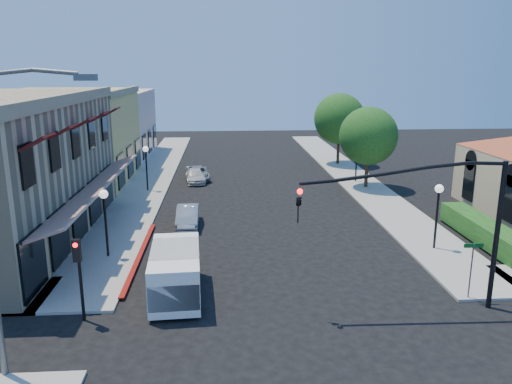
{
  "coord_description": "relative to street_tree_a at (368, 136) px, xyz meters",
  "views": [
    {
      "loc": [
        -2.59,
        -16.23,
        9.41
      ],
      "look_at": [
        -0.77,
        10.91,
        2.6
      ],
      "focal_mm": 35.0,
      "sensor_mm": 36.0,
      "label": 1
    }
  ],
  "objects": [
    {
      "name": "parked_car_d",
      "position": [
        -13.6,
        4.0,
        -3.63
      ],
      "size": [
        2.42,
        4.3,
        1.13
      ],
      "primitive_type": "imported",
      "rotation": [
        0.0,
        0.0,
        0.14
      ],
      "color": "#9A9B9E",
      "rests_on": "ground"
    },
    {
      "name": "curb_red_strip",
      "position": [
        -15.7,
        -14.0,
        -4.19
      ],
      "size": [
        0.25,
        10.0,
        0.06
      ],
      "primitive_type": "cube",
      "color": "maroon",
      "rests_on": "ground"
    },
    {
      "name": "street_name_sign",
      "position": [
        -1.3,
        -19.8,
        -2.5
      ],
      "size": [
        0.8,
        0.06,
        2.5
      ],
      "color": "#595B5E",
      "rests_on": "ground"
    },
    {
      "name": "secondary_signal",
      "position": [
        -16.8,
        -20.59,
        -1.88
      ],
      "size": [
        0.28,
        0.42,
        3.32
      ],
      "color": "black",
      "rests_on": "ground"
    },
    {
      "name": "pink_stucco_building",
      "position": [
        -24.3,
        16.0,
        -0.69
      ],
      "size": [
        10.0,
        12.0,
        7.0
      ],
      "primitive_type": "cube",
      "color": "beige",
      "rests_on": "ground"
    },
    {
      "name": "parked_car_c",
      "position": [
        -13.76,
        3.0,
        -3.65
      ],
      "size": [
        1.96,
        3.9,
        1.09
      ],
      "primitive_type": "imported",
      "rotation": [
        0.0,
        0.0,
        0.12
      ],
      "color": "#BDBDBB",
      "rests_on": "ground"
    },
    {
      "name": "lamppost_left_far",
      "position": [
        -17.3,
        0.0,
        -1.46
      ],
      "size": [
        0.44,
        0.44,
        3.57
      ],
      "color": "black",
      "rests_on": "ground"
    },
    {
      "name": "ground",
      "position": [
        -8.8,
        -22.0,
        -4.19
      ],
      "size": [
        120.0,
        120.0,
        0.0
      ],
      "primitive_type": "plane",
      "color": "black",
      "rests_on": "ground"
    },
    {
      "name": "sidewalk_left",
      "position": [
        -17.55,
        5.0,
        -4.13
      ],
      "size": [
        3.5,
        50.0,
        0.12
      ],
      "primitive_type": "cube",
      "color": "gray",
      "rests_on": "ground"
    },
    {
      "name": "hedge",
      "position": [
        2.9,
        -13.0,
        -4.19
      ],
      "size": [
        1.4,
        8.0,
        1.1
      ],
      "primitive_type": "cube",
      "color": "#1D4513",
      "rests_on": "ground"
    },
    {
      "name": "lamppost_right_far",
      "position": [
        -0.3,
        2.0,
        -1.46
      ],
      "size": [
        0.44,
        0.44,
        3.57
      ],
      "color": "black",
      "rests_on": "ground"
    },
    {
      "name": "sidewalk_right",
      "position": [
        -0.05,
        5.0,
        -4.13
      ],
      "size": [
        3.5,
        50.0,
        0.12
      ],
      "primitive_type": "cube",
      "color": "gray",
      "rests_on": "ground"
    },
    {
      "name": "parked_car_b",
      "position": [
        -13.6,
        -9.0,
        -3.58
      ],
      "size": [
        1.37,
        3.76,
        1.23
      ],
      "primitive_type": "imported",
      "rotation": [
        0.0,
        0.0,
        0.02
      ],
      "color": "#AAABAF",
      "rests_on": "ground"
    },
    {
      "name": "street_tree_a",
      "position": [
        0.0,
        0.0,
        0.0
      ],
      "size": [
        4.56,
        4.56,
        6.48
      ],
      "color": "#312013",
      "rests_on": "ground"
    },
    {
      "name": "lamppost_left_near",
      "position": [
        -17.3,
        -14.0,
        -1.46
      ],
      "size": [
        0.44,
        0.44,
        3.57
      ],
      "color": "black",
      "rests_on": "ground"
    },
    {
      "name": "yellow_stucco_building",
      "position": [
        -24.3,
        4.0,
        -0.39
      ],
      "size": [
        10.0,
        12.0,
        7.6
      ],
      "primitive_type": "cube",
      "color": "#E3CA66",
      "rests_on": "ground"
    },
    {
      "name": "street_tree_b",
      "position": [
        0.0,
        10.0,
        0.35
      ],
      "size": [
        4.94,
        4.94,
        7.02
      ],
      "color": "#312013",
      "rests_on": "ground"
    },
    {
      "name": "lamppost_right_near",
      "position": [
        -0.3,
        -14.0,
        -1.46
      ],
      "size": [
        0.44,
        0.44,
        3.57
      ],
      "color": "black",
      "rests_on": "ground"
    },
    {
      "name": "parked_car_a",
      "position": [
        -13.6,
        -16.0,
        -3.51
      ],
      "size": [
        1.64,
        4.01,
        1.36
      ],
      "primitive_type": "imported",
      "rotation": [
        0.0,
        0.0,
        0.01
      ],
      "color": "black",
      "rests_on": "ground"
    },
    {
      "name": "signal_mast_arm",
      "position": [
        -2.94,
        -20.5,
        -0.11
      ],
      "size": [
        8.01,
        0.39,
        6.0
      ],
      "color": "black",
      "rests_on": "ground"
    },
    {
      "name": "white_van",
      "position": [
        -13.45,
        -18.69,
        -3.01
      ],
      "size": [
        2.27,
        4.73,
        2.05
      ],
      "color": "white",
      "rests_on": "ground"
    }
  ]
}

